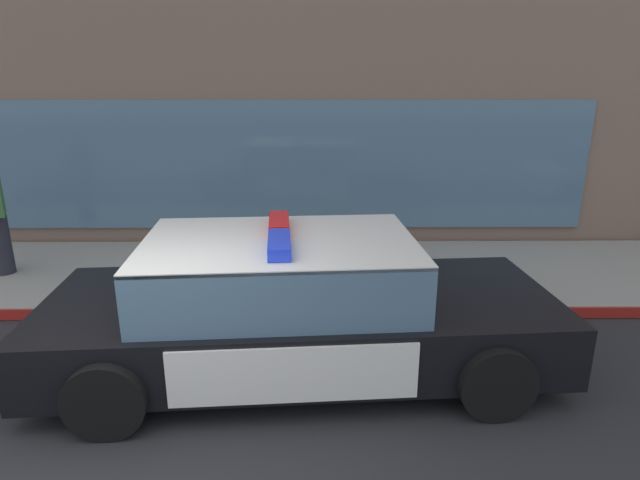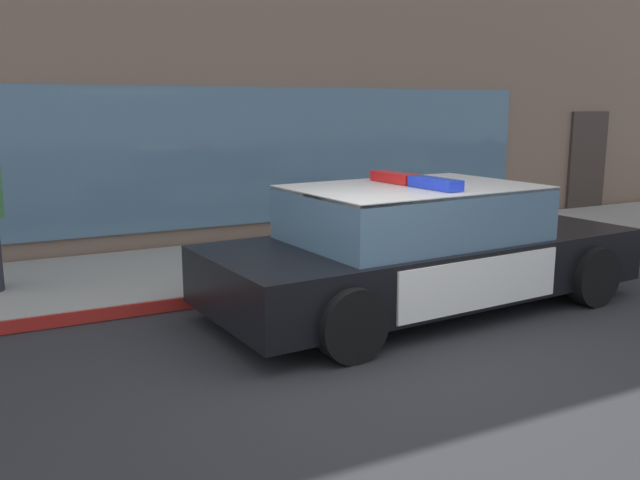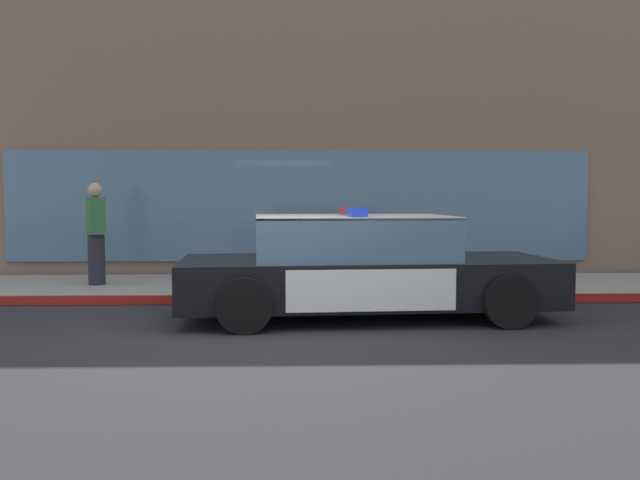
{
  "view_description": "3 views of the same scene",
  "coord_description": "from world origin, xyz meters",
  "views": [
    {
      "loc": [
        1.56,
        -3.48,
        2.87
      ],
      "look_at": [
        1.6,
        2.29,
        1.07
      ],
      "focal_mm": 29.71,
      "sensor_mm": 36.0,
      "label": 1
    },
    {
      "loc": [
        -3.01,
        -4.64,
        2.24
      ],
      "look_at": [
        0.7,
        2.54,
        0.62
      ],
      "focal_mm": 37.96,
      "sensor_mm": 36.0,
      "label": 2
    },
    {
      "loc": [
        0.52,
        -7.82,
        1.65
      ],
      "look_at": [
        0.81,
        2.54,
        0.97
      ],
      "focal_mm": 38.34,
      "sensor_mm": 36.0,
      "label": 3
    }
  ],
  "objects": [
    {
      "name": "fire_hydrant",
      "position": [
        2.09,
        3.1,
        0.5
      ],
      "size": [
        0.34,
        0.39,
        0.73
      ],
      "color": "gold",
      "rests_on": "sidewalk"
    },
    {
      "name": "ground",
      "position": [
        0.0,
        0.0,
        0.0
      ],
      "size": [
        48.0,
        48.0,
        0.0
      ],
      "primitive_type": "plane",
      "color": "#262628"
    },
    {
      "name": "curb_red_paint",
      "position": [
        0.0,
        2.45,
        0.08
      ],
      "size": [
        28.8,
        0.04,
        0.14
      ],
      "primitive_type": "cube",
      "color": "maroon",
      "rests_on": "ground"
    },
    {
      "name": "police_cruiser",
      "position": [
        1.35,
        1.34,
        0.68
      ],
      "size": [
        5.09,
        2.4,
        1.49
      ],
      "rotation": [
        0.0,
        0.0,
        0.07
      ],
      "color": "black",
      "rests_on": "ground"
    },
    {
      "name": "storefront_building",
      "position": [
        2.7,
        10.56,
        4.64
      ],
      "size": [
        18.49,
        10.74,
        9.28
      ],
      "color": "#7A6051",
      "rests_on": "ground"
    },
    {
      "name": "sidewalk",
      "position": [
        0.0,
        3.82,
        0.07
      ],
      "size": [
        48.0,
        2.72,
        0.15
      ],
      "primitive_type": "cube",
      "color": "gray",
      "rests_on": "ground"
    },
    {
      "name": "pedestrian_on_sidewalk",
      "position": [
        -2.92,
        3.7,
        1.01
      ],
      "size": [
        0.41,
        0.47,
        1.71
      ],
      "rotation": [
        0.0,
        0.0,
        3.6
      ],
      "color": "#23232D",
      "rests_on": "sidewalk"
    }
  ]
}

